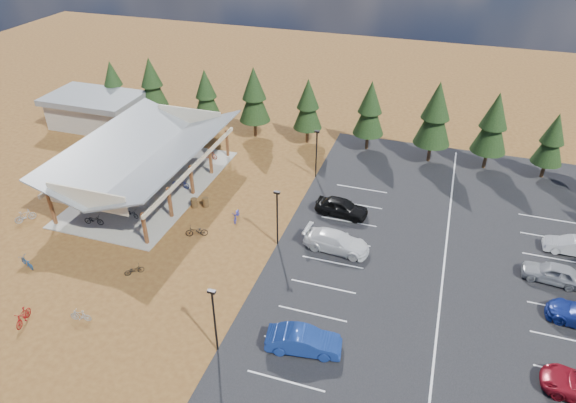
% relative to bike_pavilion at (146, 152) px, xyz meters
% --- Properties ---
extents(ground, '(140.00, 140.00, 0.00)m').
position_rel_bike_pavilion_xyz_m(ground, '(10.00, -7.00, -3.82)').
color(ground, '#5C3418').
rests_on(ground, ground).
extents(asphalt_lot, '(27.00, 44.00, 0.04)m').
position_rel_bike_pavilion_xyz_m(asphalt_lot, '(28.50, -4.00, -3.80)').
color(asphalt_lot, black).
rests_on(asphalt_lot, ground).
extents(concrete_pad, '(10.60, 18.60, 0.10)m').
position_rel_bike_pavilion_xyz_m(concrete_pad, '(0.00, 0.00, -3.77)').
color(concrete_pad, gray).
rests_on(concrete_pad, ground).
extents(bike_pavilion, '(11.65, 19.40, 4.97)m').
position_rel_bike_pavilion_xyz_m(bike_pavilion, '(0.00, 0.00, 0.00)').
color(bike_pavilion, brown).
rests_on(bike_pavilion, concrete_pad).
extents(outbuilding, '(11.00, 7.00, 3.90)m').
position_rel_bike_pavilion_xyz_m(outbuilding, '(-14.00, 11.00, -1.80)').
color(outbuilding, '#ADA593').
rests_on(outbuilding, ground).
extents(lamp_post_0, '(0.50, 0.25, 5.14)m').
position_rel_bike_pavilion_xyz_m(lamp_post_0, '(15.00, -17.00, -0.85)').
color(lamp_post_0, black).
rests_on(lamp_post_0, ground).
extents(lamp_post_1, '(0.50, 0.25, 5.14)m').
position_rel_bike_pavilion_xyz_m(lamp_post_1, '(15.00, -5.00, -0.85)').
color(lamp_post_1, black).
rests_on(lamp_post_1, ground).
extents(lamp_post_2, '(0.50, 0.25, 5.14)m').
position_rel_bike_pavilion_xyz_m(lamp_post_2, '(15.00, 7.00, -0.85)').
color(lamp_post_2, black).
rests_on(lamp_post_2, ground).
extents(trash_bin_0, '(0.60, 0.60, 0.90)m').
position_rel_bike_pavilion_xyz_m(trash_bin_0, '(5.77, -2.05, -3.37)').
color(trash_bin_0, '#4C351B').
rests_on(trash_bin_0, ground).
extents(trash_bin_1, '(0.60, 0.60, 0.90)m').
position_rel_bike_pavilion_xyz_m(trash_bin_1, '(6.72, -1.58, -3.37)').
color(trash_bin_1, '#4C351B').
rests_on(trash_bin_1, ground).
extents(pine_0, '(3.01, 3.01, 7.01)m').
position_rel_bike_pavilion_xyz_m(pine_0, '(-13.64, 14.89, 0.45)').
color(pine_0, '#382314').
rests_on(pine_0, ground).
extents(pine_1, '(3.42, 3.42, 7.96)m').
position_rel_bike_pavilion_xyz_m(pine_1, '(-8.04, 14.88, 1.03)').
color(pine_1, '#382314').
rests_on(pine_1, ground).
extents(pine_2, '(3.23, 3.23, 7.53)m').
position_rel_bike_pavilion_xyz_m(pine_2, '(-0.38, 14.04, 0.77)').
color(pine_2, '#382314').
rests_on(pine_2, ground).
extents(pine_3, '(3.59, 3.59, 8.36)m').
position_rel_bike_pavilion_xyz_m(pine_3, '(5.61, 14.22, 1.28)').
color(pine_3, '#382314').
rests_on(pine_3, ground).
extents(pine_4, '(3.26, 3.26, 7.60)m').
position_rel_bike_pavilion_xyz_m(pine_4, '(11.91, 14.49, 0.82)').
color(pine_4, '#382314').
rests_on(pine_4, ground).
extents(pine_5, '(3.41, 3.41, 7.95)m').
position_rel_bike_pavilion_xyz_m(pine_5, '(18.78, 14.90, 1.03)').
color(pine_5, '#382314').
rests_on(pine_5, ground).
extents(pine_6, '(3.83, 3.83, 8.93)m').
position_rel_bike_pavilion_xyz_m(pine_6, '(25.68, 14.07, 1.63)').
color(pine_6, '#382314').
rests_on(pine_6, ground).
extents(pine_7, '(3.59, 3.59, 8.36)m').
position_rel_bike_pavilion_xyz_m(pine_7, '(31.40, 14.31, 1.28)').
color(pine_7, '#382314').
rests_on(pine_7, ground).
extents(pine_8, '(3.01, 3.01, 7.01)m').
position_rel_bike_pavilion_xyz_m(pine_8, '(37.05, 14.08, 0.45)').
color(pine_8, '#382314').
rests_on(pine_8, ground).
extents(bike_0, '(1.86, 0.88, 0.94)m').
position_rel_bike_pavilion_xyz_m(bike_0, '(-1.26, -7.45, -3.25)').
color(bike_0, black).
rests_on(bike_0, concrete_pad).
extents(bike_1, '(1.54, 0.88, 0.89)m').
position_rel_bike_pavilion_xyz_m(bike_1, '(-2.73, -4.04, -3.28)').
color(bike_1, '#94969C').
rests_on(bike_1, concrete_pad).
extents(bike_2, '(1.83, 1.12, 0.91)m').
position_rel_bike_pavilion_xyz_m(bike_2, '(-3.04, 0.72, -3.27)').
color(bike_2, '#193D95').
rests_on(bike_2, concrete_pad).
extents(bike_3, '(1.58, 0.88, 0.91)m').
position_rel_bike_pavilion_xyz_m(bike_3, '(-1.69, 6.38, -3.27)').
color(bike_3, maroon).
rests_on(bike_3, concrete_pad).
extents(bike_4, '(1.60, 0.77, 0.81)m').
position_rel_bike_pavilion_xyz_m(bike_4, '(1.24, -5.44, -3.32)').
color(bike_4, black).
rests_on(bike_4, concrete_pad).
extents(bike_5, '(1.86, 0.73, 1.09)m').
position_rel_bike_pavilion_xyz_m(bike_5, '(1.87, -4.14, -3.18)').
color(bike_5, '#9A9EA3').
rests_on(bike_5, concrete_pad).
extents(bike_6, '(1.84, 0.68, 0.96)m').
position_rel_bike_pavilion_xyz_m(bike_6, '(3.01, 0.58, -3.24)').
color(bike_6, navy).
rests_on(bike_6, concrete_pad).
extents(bike_7, '(1.58, 0.45, 0.95)m').
position_rel_bike_pavilion_xyz_m(bike_7, '(3.15, 7.06, -3.25)').
color(bike_7, maroon).
rests_on(bike_7, concrete_pad).
extents(bike_9, '(1.45, 1.81, 1.10)m').
position_rel_bike_pavilion_xyz_m(bike_9, '(-7.46, -8.82, -3.27)').
color(bike_9, gray).
rests_on(bike_9, ground).
extents(bike_10, '(1.82, 1.18, 0.90)m').
position_rel_bike_pavilion_xyz_m(bike_10, '(-2.79, -13.97, -3.37)').
color(bike_10, navy).
rests_on(bike_10, ground).
extents(bike_11, '(0.94, 1.93, 1.11)m').
position_rel_bike_pavilion_xyz_m(bike_11, '(1.29, -18.92, -3.27)').
color(bike_11, maroon).
rests_on(bike_11, ground).
extents(bike_12, '(1.48, 1.41, 0.80)m').
position_rel_bike_pavilion_xyz_m(bike_12, '(5.71, -12.09, -3.43)').
color(bike_12, black).
rests_on(bike_12, ground).
extents(bike_13, '(1.59, 0.68, 0.93)m').
position_rel_bike_pavilion_xyz_m(bike_13, '(4.92, -17.54, -3.36)').
color(bike_13, gray).
rests_on(bike_13, ground).
extents(bike_14, '(1.04, 1.99, 0.99)m').
position_rel_bike_pavilion_xyz_m(bike_14, '(10.34, -2.74, -3.33)').
color(bike_14, '#252A9B').
rests_on(bike_14, ground).
extents(bike_16, '(2.02, 1.35, 1.00)m').
position_rel_bike_pavilion_xyz_m(bike_16, '(8.08, -6.11, -3.32)').
color(bike_16, black).
rests_on(bike_16, ground).
extents(car_1, '(5.09, 2.43, 1.61)m').
position_rel_bike_pavilion_xyz_m(car_1, '(20.34, -15.29, -2.98)').
color(car_1, navy).
rests_on(car_1, asphalt_lot).
extents(car_3, '(5.61, 2.66, 1.58)m').
position_rel_bike_pavilion_xyz_m(car_3, '(19.86, -4.27, -2.99)').
color(car_3, white).
rests_on(car_3, asphalt_lot).
extents(car_4, '(4.91, 2.34, 1.62)m').
position_rel_bike_pavilion_xyz_m(car_4, '(19.11, 0.91, -2.97)').
color(car_4, black).
rests_on(car_4, asphalt_lot).
extents(car_8, '(4.61, 2.23, 1.52)m').
position_rel_bike_pavilion_xyz_m(car_8, '(36.34, -2.96, -3.03)').
color(car_8, '#9A9CA0').
rests_on(car_8, asphalt_lot).
extents(car_9, '(4.23, 1.49, 1.39)m').
position_rel_bike_pavilion_xyz_m(car_9, '(38.16, 1.24, -3.09)').
color(car_9, silver).
rests_on(car_9, asphalt_lot).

